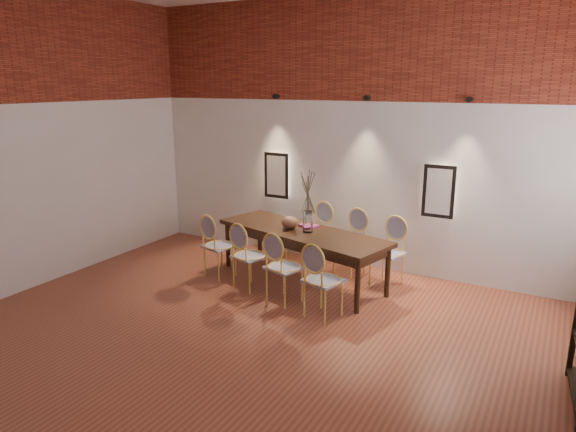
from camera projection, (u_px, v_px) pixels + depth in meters
The scene contains 21 objects.
floor at pixel (218, 368), 5.14m from camera, with size 7.00×7.00×0.02m, color brown.
wall_back at pixel (356, 135), 7.64m from camera, with size 7.00×0.10×4.00m, color silver.
brick_band_back at pixel (357, 47), 7.26m from camera, with size 7.00×0.02×1.50m, color maroon.
niche_left at pixel (277, 175), 8.34m from camera, with size 0.36×0.06×0.66m, color #FFEAC6.
niche_right at pixel (439, 191), 7.12m from camera, with size 0.36×0.06×0.66m, color #FFEAC6.
spot_fixture_left at pixel (276, 96), 8.00m from camera, with size 0.08×0.08×0.10m, color black.
spot_fixture_mid at pixel (367, 98), 7.29m from camera, with size 0.08×0.08×0.10m, color black.
spot_fixture_right at pixel (469, 99), 6.64m from camera, with size 0.08×0.08×0.10m, color black.
dining_table at pixel (302, 256), 7.30m from camera, with size 2.60×0.83×0.75m, color #351D10.
chair_near_a at pixel (220, 246), 7.43m from camera, with size 0.44×0.44×0.94m, color #E6C45F, non-canonical shape.
chair_near_b at pixel (250, 256), 7.00m from camera, with size 0.44×0.44×0.94m, color #E6C45F, non-canonical shape.
chair_near_c at pixel (284, 267), 6.57m from camera, with size 0.44×0.44×0.94m, color #E6C45F, non-canonical shape.
chair_near_d at pixel (323, 280), 6.14m from camera, with size 0.44×0.44×0.94m, color #E6C45F, non-canonical shape.
chair_far_a at pixel (286, 227), 8.41m from camera, with size 0.44×0.44×0.94m, color #E6C45F, non-canonical shape.
chair_far_b at pixel (316, 234), 7.98m from camera, with size 0.44×0.44×0.94m, color #E6C45F, non-canonical shape.
chair_far_c at pixel (350, 243), 7.55m from camera, with size 0.44×0.44×0.94m, color #E6C45F, non-canonical shape.
chair_far_d at pixel (387, 253), 7.12m from camera, with size 0.44×0.44×0.94m, color #E6C45F, non-canonical shape.
vase at pixel (308, 221), 7.09m from camera, with size 0.14×0.14×0.30m, color silver.
dried_branches at pixel (308, 190), 6.98m from camera, with size 0.50×0.50×0.70m, color #4D4232, non-canonical shape.
bowl at pixel (290, 223), 7.26m from camera, with size 0.24×0.24×0.18m, color brown.
book at pixel (309, 226), 7.38m from camera, with size 0.26×0.18×0.03m, color #872A5D.
Camera 1 is at (2.83, -3.67, 2.77)m, focal length 32.00 mm.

